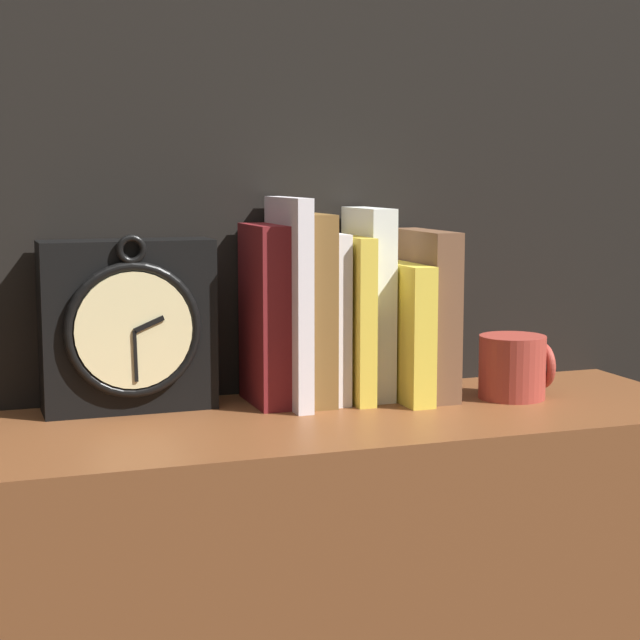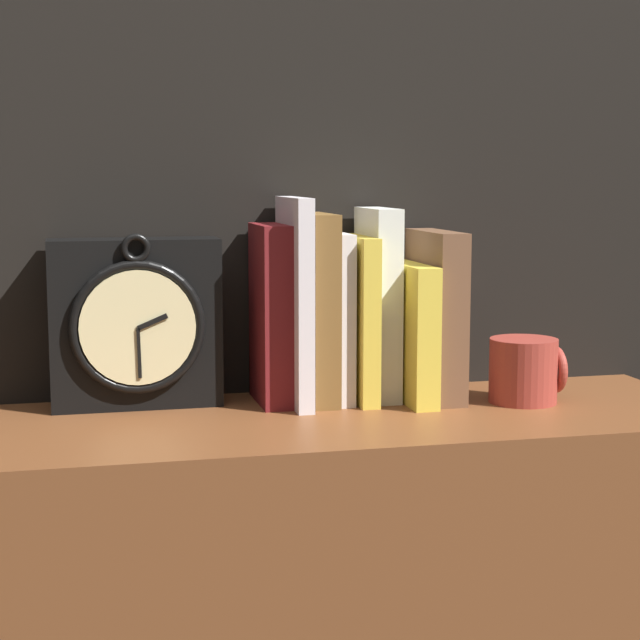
% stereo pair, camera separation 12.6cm
% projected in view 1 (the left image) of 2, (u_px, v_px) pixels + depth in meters
% --- Properties ---
extents(wall_back, '(6.00, 0.05, 2.60)m').
position_uv_depth(wall_back, '(273.00, 77.00, 1.40)').
color(wall_back, black).
rests_on(wall_back, ground_plane).
extents(clock, '(0.21, 0.08, 0.22)m').
position_uv_depth(clock, '(128.00, 326.00, 1.30)').
color(clock, black).
rests_on(clock, bookshelf).
extents(book_slot0_maroon, '(0.04, 0.11, 0.23)m').
position_uv_depth(book_slot0_maroon, '(264.00, 315.00, 1.34)').
color(book_slot0_maroon, maroon).
rests_on(book_slot0_maroon, bookshelf).
extents(book_slot1_white, '(0.02, 0.14, 0.26)m').
position_uv_depth(book_slot1_white, '(289.00, 302.00, 1.33)').
color(book_slot1_white, white).
rests_on(book_slot1_white, bookshelf).
extents(book_slot2_brown, '(0.03, 0.12, 0.24)m').
position_uv_depth(book_slot2_brown, '(310.00, 308.00, 1.35)').
color(book_slot2_brown, brown).
rests_on(book_slot2_brown, bookshelf).
extents(book_slot3_white, '(0.02, 0.12, 0.21)m').
position_uv_depth(book_slot3_white, '(329.00, 317.00, 1.37)').
color(book_slot3_white, silver).
rests_on(book_slot3_white, bookshelf).
extents(book_slot4_yellow, '(0.02, 0.13, 0.21)m').
position_uv_depth(book_slot4_yellow, '(350.00, 318.00, 1.37)').
color(book_slot4_yellow, gold).
rests_on(book_slot4_yellow, bookshelf).
extents(book_slot5_white, '(0.03, 0.11, 0.25)m').
position_uv_depth(book_slot5_white, '(368.00, 303.00, 1.38)').
color(book_slot5_white, white).
rests_on(book_slot5_white, bookshelf).
extents(book_slot6_yellow, '(0.03, 0.16, 0.18)m').
position_uv_depth(book_slot6_yellow, '(400.00, 331.00, 1.38)').
color(book_slot6_yellow, yellow).
rests_on(book_slot6_yellow, bookshelf).
extents(book_slot7_brown, '(0.04, 0.15, 0.22)m').
position_uv_depth(book_slot7_brown, '(425.00, 313.00, 1.39)').
color(book_slot7_brown, brown).
rests_on(book_slot7_brown, bookshelf).
extents(mug, '(0.09, 0.09, 0.08)m').
position_uv_depth(mug, '(514.00, 367.00, 1.38)').
color(mug, '#9E382D').
rests_on(mug, bookshelf).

